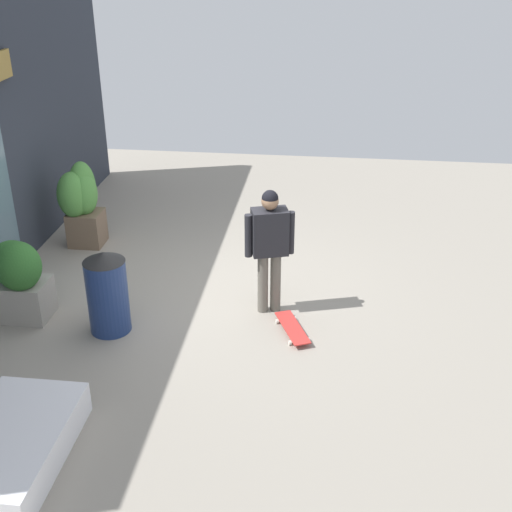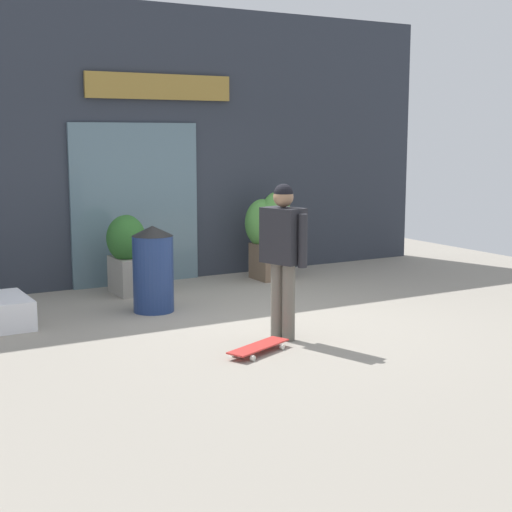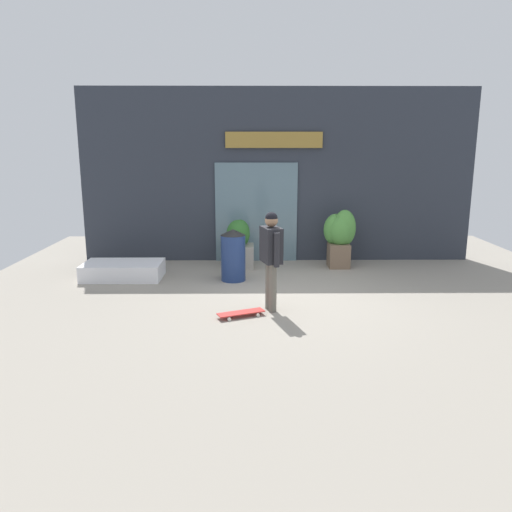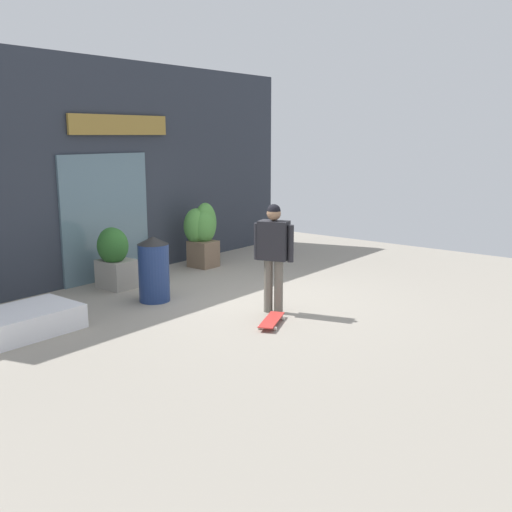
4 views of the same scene
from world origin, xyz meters
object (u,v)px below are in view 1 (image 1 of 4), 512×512
at_px(planter_box_left, 81,200).
at_px(skateboarder, 270,240).
at_px(trash_bin, 107,292).
at_px(planter_box_right, 19,276).
at_px(skateboard, 292,328).

bearing_deg(planter_box_left, skateboarder, -118.69).
bearing_deg(skateboarder, planter_box_left, -135.59).
bearing_deg(skateboarder, trash_bin, -86.77).
relative_size(planter_box_left, trash_bin, 1.22).
distance_m(skateboarder, planter_box_right, 3.03).
bearing_deg(planter_box_right, planter_box_left, 0.56).
xyz_separation_m(skateboarder, skateboard, (-0.48, -0.33, -0.91)).
bearing_deg(skateboard, trash_bin, -108.11).
xyz_separation_m(skateboard, planter_box_left, (2.11, 3.30, 0.65)).
bearing_deg(planter_box_right, skateboard, -88.65).
height_order(planter_box_right, trash_bin, planter_box_right).
relative_size(skateboard, planter_box_left, 0.61).
height_order(planter_box_left, planter_box_right, planter_box_left).
distance_m(planter_box_left, planter_box_right, 2.19).
relative_size(skateboarder, trash_bin, 1.56).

